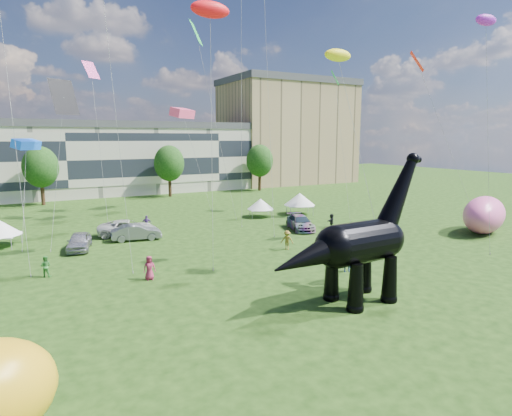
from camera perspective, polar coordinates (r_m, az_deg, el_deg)
ground at (r=26.31m, az=7.62°, el=-13.43°), size 220.00×220.00×0.00m
terrace_row at (r=81.82m, az=-24.24°, el=5.60°), size 78.00×11.00×12.00m
apartment_block at (r=100.53m, az=4.17°, el=9.78°), size 28.00×18.00×22.00m
tree_mid_left at (r=72.60m, az=-26.82°, el=5.28°), size 5.20×5.20×9.44m
tree_mid_right at (r=75.97m, az=-11.51°, el=6.23°), size 5.20×5.20×9.44m
tree_far_right at (r=83.11m, az=0.49°, el=6.66°), size 5.20×5.20×9.44m
dinosaur_sculpture at (r=26.98m, az=13.17°, el=-4.94°), size 11.67×3.32×9.54m
car_silver at (r=42.38m, az=-22.51°, el=-4.14°), size 2.94×5.00×1.60m
car_grey at (r=44.51m, az=-15.67°, el=-3.14°), size 5.08×2.47×1.61m
car_white at (r=46.74m, az=-16.75°, el=-2.56°), size 6.54×4.29×1.67m
car_dark at (r=48.03m, az=5.91°, el=-1.96°), size 3.70×5.83×1.57m
gazebo_near at (r=57.57m, az=5.83°, el=1.16°), size 5.41×5.41×2.88m
gazebo_far at (r=55.31m, az=0.60°, el=0.52°), size 4.37×4.37×2.39m
inflatable_pink at (r=52.10m, az=28.13°, el=-0.80°), size 8.87×6.86×3.97m
visitors at (r=38.31m, az=-13.12°, el=-4.92°), size 42.22×22.30×1.84m
kites at (r=45.09m, az=-16.56°, el=19.71°), size 62.50×45.68×28.00m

